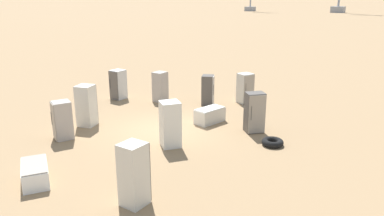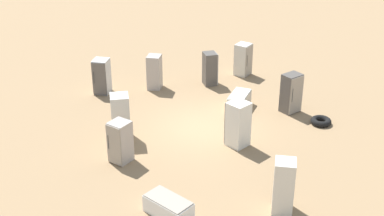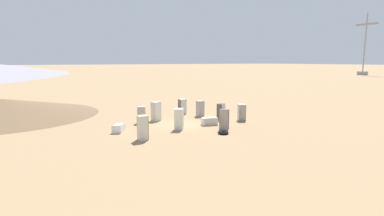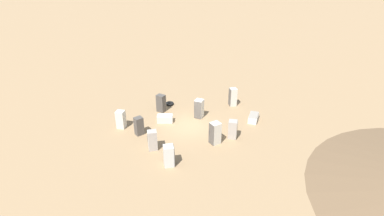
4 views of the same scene
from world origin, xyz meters
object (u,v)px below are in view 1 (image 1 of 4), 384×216
at_px(discarded_fridge_0, 208,90).
at_px(discarded_fridge_9, 35,173).
at_px(discarded_fridge_8, 245,88).
at_px(discarded_fridge_5, 210,115).
at_px(discarded_fridge_6, 160,87).
at_px(discarded_fridge_1, 118,85).
at_px(discarded_fridge_2, 255,112).
at_px(discarded_fridge_4, 134,174).
at_px(discarded_fridge_3, 86,106).
at_px(scrap_tire, 273,142).
at_px(discarded_fridge_7, 170,124).
at_px(discarded_fridge_10, 62,120).

xyz_separation_m(discarded_fridge_0, discarded_fridge_9, (-0.06, -10.58, -0.50)).
relative_size(discarded_fridge_0, discarded_fridge_8, 0.99).
distance_m(discarded_fridge_5, discarded_fridge_6, 4.52).
distance_m(discarded_fridge_1, discarded_fridge_2, 8.79).
height_order(discarded_fridge_0, discarded_fridge_4, discarded_fridge_4).
distance_m(discarded_fridge_5, discarded_fridge_8, 3.97).
bearing_deg(discarded_fridge_8, discarded_fridge_3, -5.28).
distance_m(discarded_fridge_6, scrap_tire, 8.18).
relative_size(discarded_fridge_4, discarded_fridge_9, 1.08).
relative_size(discarded_fridge_2, discarded_fridge_4, 0.94).
relative_size(discarded_fridge_0, discarded_fridge_7, 0.89).
distance_m(discarded_fridge_2, scrap_tire, 1.80).
height_order(discarded_fridge_1, discarded_fridge_7, discarded_fridge_7).
bearing_deg(discarded_fridge_6, discarded_fridge_4, -53.92).
bearing_deg(discarded_fridge_7, discarded_fridge_6, 78.97).
bearing_deg(discarded_fridge_4, discarded_fridge_2, 88.30).
relative_size(discarded_fridge_0, discarded_fridge_10, 1.01).
xyz_separation_m(discarded_fridge_1, scrap_tire, (10.04, -1.73, -0.71)).
distance_m(discarded_fridge_4, discarded_fridge_6, 10.81).
height_order(discarded_fridge_7, discarded_fridge_8, discarded_fridge_7).
xyz_separation_m(discarded_fridge_0, discarded_fridge_7, (1.76, -5.79, 0.10)).
relative_size(discarded_fridge_5, discarded_fridge_6, 0.93).
relative_size(discarded_fridge_4, discarded_fridge_8, 1.14).
distance_m(discarded_fridge_1, discarded_fridge_10, 6.35).
bearing_deg(discarded_fridge_2, discarded_fridge_6, -59.29).
distance_m(discarded_fridge_2, discarded_fridge_4, 7.34).
bearing_deg(scrap_tire, discarded_fridge_3, -163.27).
bearing_deg(discarded_fridge_10, discarded_fridge_0, -81.46).
distance_m(discarded_fridge_0, discarded_fridge_4, 10.42).
relative_size(discarded_fridge_1, discarded_fridge_8, 1.02).
distance_m(discarded_fridge_3, discarded_fridge_6, 5.06).
bearing_deg(discarded_fridge_4, discarded_fridge_10, 160.67).
height_order(discarded_fridge_5, discarded_fridge_9, discarded_fridge_5).
height_order(discarded_fridge_2, discarded_fridge_8, discarded_fridge_2).
relative_size(discarded_fridge_2, discarded_fridge_10, 1.09).
bearing_deg(discarded_fridge_1, discarded_fridge_0, -158.15).
height_order(discarded_fridge_2, discarded_fridge_3, discarded_fridge_3).
xyz_separation_m(discarded_fridge_5, discarded_fridge_10, (-4.02, -5.13, 0.45)).
relative_size(discarded_fridge_5, discarded_fridge_8, 0.95).
height_order(discarded_fridge_3, discarded_fridge_8, discarded_fridge_3).
height_order(discarded_fridge_8, discarded_fridge_9, discarded_fridge_8).
relative_size(discarded_fridge_1, discarded_fridge_3, 0.89).
height_order(discarded_fridge_6, discarded_fridge_10, discarded_fridge_6).
bearing_deg(discarded_fridge_4, discarded_fridge_0, 110.71).
bearing_deg(discarded_fridge_0, discarded_fridge_1, -93.82).
bearing_deg(discarded_fridge_0, discarded_fridge_6, -95.13).
xyz_separation_m(discarded_fridge_4, discarded_fridge_7, (-1.73, 4.03, -0.02)).
bearing_deg(scrap_tire, discarded_fridge_7, -145.94).
distance_m(discarded_fridge_6, discarded_fridge_10, 6.75).
distance_m(discarded_fridge_7, discarded_fridge_10, 4.56).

